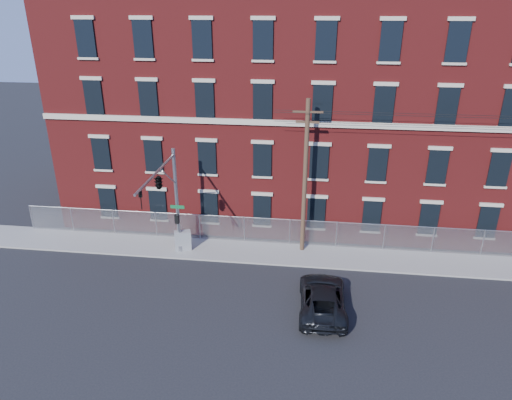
{
  "coord_description": "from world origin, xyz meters",
  "views": [
    {
      "loc": [
        2.32,
        -21.54,
        15.19
      ],
      "look_at": [
        -0.88,
        4.0,
        4.21
      ],
      "focal_mm": 32.4,
      "sensor_mm": 36.0,
      "label": 1
    }
  ],
  "objects": [
    {
      "name": "ground",
      "position": [
        0.0,
        0.0,
        0.0
      ],
      "size": [
        140.0,
        140.0,
        0.0
      ],
      "primitive_type": "plane",
      "color": "black",
      "rests_on": "ground"
    },
    {
      "name": "sidewalk",
      "position": [
        12.0,
        5.0,
        0.06
      ],
      "size": [
        65.0,
        3.0,
        0.12
      ],
      "primitive_type": "cube",
      "color": "gray",
      "rests_on": "ground"
    },
    {
      "name": "mill_building",
      "position": [
        12.0,
        13.93,
        8.15
      ],
      "size": [
        55.3,
        14.32,
        16.3
      ],
      "color": "maroon",
      "rests_on": "ground"
    },
    {
      "name": "chain_link_fence",
      "position": [
        12.0,
        6.3,
        1.06
      ],
      "size": [
        59.06,
        0.06,
        1.85
      ],
      "color": "#A5A8AD",
      "rests_on": "ground"
    },
    {
      "name": "traffic_signal_mast",
      "position": [
        -6.0,
        2.18,
        5.39
      ],
      "size": [
        0.9,
        6.75,
        7.0
      ],
      "color": "#9EA0A5",
      "rests_on": "ground"
    },
    {
      "name": "utility_pole_near",
      "position": [
        2.0,
        5.6,
        5.34
      ],
      "size": [
        1.8,
        0.28,
        10.0
      ],
      "color": "#4E3727",
      "rests_on": "ground"
    },
    {
      "name": "pickup_truck",
      "position": [
        3.28,
        -0.67,
        0.73
      ],
      "size": [
        2.54,
        5.29,
        1.46
      ],
      "primitive_type": "imported",
      "rotation": [
        0.0,
        0.0,
        3.16
      ],
      "color": "black",
      "rests_on": "ground"
    },
    {
      "name": "utility_cabinet",
      "position": [
        -5.83,
        4.62,
        0.78
      ],
      "size": [
        1.18,
        0.85,
        1.33
      ],
      "primitive_type": "cube",
      "rotation": [
        0.0,
        0.0,
        0.33
      ],
      "color": "gray",
      "rests_on": "sidewalk"
    }
  ]
}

